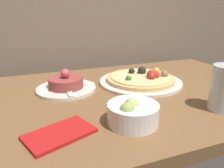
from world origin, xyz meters
The scene contains 5 objects.
dining_table centered at (0.00, 0.34, 0.66)m, with size 1.20×0.69×0.78m.
pizza_plate centered at (0.13, 0.41, 0.80)m, with size 0.31×0.31×0.06m.
tartare_plate centered at (-0.15, 0.44, 0.80)m, with size 0.21×0.21×0.08m.
small_bowl centered at (-0.04, 0.14, 0.81)m, with size 0.13×0.13×0.07m.
napkin centered at (-0.22, 0.15, 0.79)m, with size 0.17×0.14×0.01m.
Camera 1 is at (-0.26, -0.28, 1.05)m, focal length 35.00 mm.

